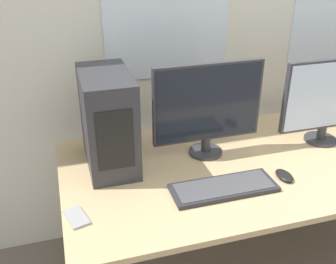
{
  "coord_description": "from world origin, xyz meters",
  "views": [
    {
      "loc": [
        -1.15,
        -0.99,
        1.72
      ],
      "look_at": [
        -0.71,
        0.46,
        0.95
      ],
      "focal_mm": 42.0,
      "sensor_mm": 36.0,
      "label": 1
    }
  ],
  "objects_px": {
    "pc_tower": "(108,120)",
    "mouse": "(284,175)",
    "monitor_right_near": "(328,99)",
    "cell_phone": "(77,217)",
    "monitor_main": "(208,107)",
    "keyboard": "(224,188)"
  },
  "relations": [
    {
      "from": "pc_tower",
      "to": "cell_phone",
      "type": "height_order",
      "value": "pc_tower"
    },
    {
      "from": "pc_tower",
      "to": "cell_phone",
      "type": "relative_size",
      "value": 3.24
    },
    {
      "from": "cell_phone",
      "to": "monitor_right_near",
      "type": "bearing_deg",
      "value": -3.11
    },
    {
      "from": "monitor_right_near",
      "to": "keyboard",
      "type": "distance_m",
      "value": 0.76
    },
    {
      "from": "monitor_main",
      "to": "cell_phone",
      "type": "height_order",
      "value": "monitor_main"
    },
    {
      "from": "mouse",
      "to": "cell_phone",
      "type": "height_order",
      "value": "mouse"
    },
    {
      "from": "pc_tower",
      "to": "monitor_main",
      "type": "bearing_deg",
      "value": -5.45
    },
    {
      "from": "pc_tower",
      "to": "cell_phone",
      "type": "bearing_deg",
      "value": -117.36
    },
    {
      "from": "mouse",
      "to": "monitor_main",
      "type": "bearing_deg",
      "value": 129.98
    },
    {
      "from": "pc_tower",
      "to": "monitor_right_near",
      "type": "height_order",
      "value": "pc_tower"
    },
    {
      "from": "pc_tower",
      "to": "mouse",
      "type": "height_order",
      "value": "pc_tower"
    },
    {
      "from": "pc_tower",
      "to": "cell_phone",
      "type": "distance_m",
      "value": 0.48
    },
    {
      "from": "pc_tower",
      "to": "monitor_right_near",
      "type": "relative_size",
      "value": 0.88
    },
    {
      "from": "monitor_main",
      "to": "mouse",
      "type": "relative_size",
      "value": 4.93
    },
    {
      "from": "monitor_right_near",
      "to": "mouse",
      "type": "height_order",
      "value": "monitor_right_near"
    },
    {
      "from": "cell_phone",
      "to": "pc_tower",
      "type": "bearing_deg",
      "value": 47.3
    },
    {
      "from": "monitor_right_near",
      "to": "cell_phone",
      "type": "relative_size",
      "value": 3.7
    },
    {
      "from": "keyboard",
      "to": "mouse",
      "type": "xyz_separation_m",
      "value": [
        0.3,
        0.01,
        0.0
      ]
    },
    {
      "from": "monitor_main",
      "to": "cell_phone",
      "type": "xyz_separation_m",
      "value": [
        -0.66,
        -0.33,
        -0.25
      ]
    },
    {
      "from": "monitor_main",
      "to": "monitor_right_near",
      "type": "xyz_separation_m",
      "value": [
        0.63,
        -0.05,
        -0.01
      ]
    },
    {
      "from": "pc_tower",
      "to": "mouse",
      "type": "xyz_separation_m",
      "value": [
        0.73,
        -0.35,
        -0.21
      ]
    },
    {
      "from": "pc_tower",
      "to": "mouse",
      "type": "bearing_deg",
      "value": -25.9
    }
  ]
}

